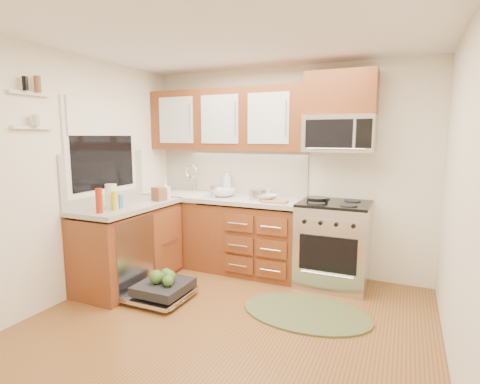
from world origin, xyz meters
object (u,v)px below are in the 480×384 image
at_px(sink, 185,203).
at_px(cutting_board, 275,201).
at_px(bowl_a, 265,197).
at_px(paper_towel_roll, 111,196).
at_px(upper_cabinets, 226,120).
at_px(rug, 306,313).
at_px(microwave, 339,134).
at_px(stock_pot, 258,195).
at_px(dishwasher, 161,290).
at_px(range, 333,244).
at_px(cup, 266,193).
at_px(bowl_b, 223,193).
at_px(skillet, 317,199).

xyz_separation_m(sink, cutting_board, (1.28, -0.13, 0.14)).
bearing_deg(bowl_a, paper_towel_roll, -138.21).
relative_size(upper_cabinets, sink, 3.31).
height_order(rug, paper_towel_roll, paper_towel_roll).
relative_size(microwave, rug, 0.62).
bearing_deg(stock_pot, dishwasher, -121.29).
height_order(upper_cabinets, range, upper_cabinets).
bearing_deg(upper_cabinets, rug, -36.47).
xyz_separation_m(microwave, cutting_board, (-0.65, -0.26, -0.76)).
distance_m(range, dishwasher, 1.95).
bearing_deg(dishwasher, cup, 64.17).
bearing_deg(dishwasher, cutting_board, 48.16).
xyz_separation_m(range, cup, (-0.89, 0.22, 0.50)).
distance_m(upper_cabinets, cutting_board, 1.24).
height_order(upper_cabinets, cup, upper_cabinets).
height_order(sink, bowl_a, bowl_a).
bearing_deg(stock_pot, upper_cabinets, 158.68).
xyz_separation_m(upper_cabinets, bowl_b, (0.02, -0.15, -0.90)).
bearing_deg(cutting_board, microwave, 21.55).
xyz_separation_m(paper_towel_roll, bowl_a, (1.29, 1.15, -0.10)).
bearing_deg(dishwasher, skillet, 39.61).
bearing_deg(upper_cabinets, skillet, -7.47).
bearing_deg(cutting_board, bowl_a, 144.97).
relative_size(upper_cabinets, stock_pot, 9.87).
height_order(dishwasher, cup, cup).
bearing_deg(cutting_board, cup, 123.38).
bearing_deg(rug, upper_cabinets, 143.53).
height_order(dishwasher, paper_towel_roll, paper_towel_roll).
height_order(skillet, paper_towel_roll, paper_towel_roll).
height_order(upper_cabinets, stock_pot, upper_cabinets).
distance_m(rug, cup, 1.63).
height_order(cutting_board, bowl_b, bowl_b).
relative_size(sink, bowl_b, 2.01).
bearing_deg(cup, cutting_board, -56.62).
distance_m(upper_cabinets, dishwasher, 2.19).
height_order(rug, skillet, skillet).
distance_m(upper_cabinets, skillet, 1.52).
height_order(range, bowl_b, bowl_b).
relative_size(skillet, stock_pot, 1.15).
bearing_deg(sink, dishwasher, -70.80).
relative_size(rug, paper_towel_roll, 4.76).
bearing_deg(sink, upper_cabinets, 16.45).
xyz_separation_m(stock_pot, bowl_a, (0.08, 0.03, -0.03)).
distance_m(rug, bowl_b, 1.81).
distance_m(sink, dishwasher, 1.38).
bearing_deg(cup, bowl_a, -71.56).
relative_size(dishwasher, bowl_b, 2.27).
bearing_deg(dishwasher, microwave, 39.07).
bearing_deg(cup, paper_towel_roll, -130.65).
height_order(sink, rug, sink).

